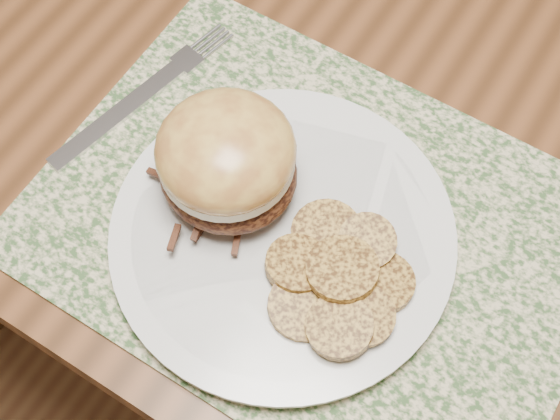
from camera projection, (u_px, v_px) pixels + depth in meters
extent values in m
plane|color=#55321D|center=(435.00, 337.00, 1.37)|extent=(3.50, 3.50, 0.00)
cube|color=#35522A|center=(315.00, 228.00, 0.64)|extent=(0.45, 0.33, 0.00)
cylinder|color=silver|center=(283.00, 236.00, 0.62)|extent=(0.26, 0.26, 0.02)
ellipsoid|color=black|center=(228.00, 172.00, 0.61)|extent=(0.13, 0.12, 0.04)
cylinder|color=beige|center=(226.00, 158.00, 0.60)|extent=(0.12, 0.12, 0.01)
ellipsoid|color=gold|center=(226.00, 150.00, 0.59)|extent=(0.12, 0.12, 0.06)
cylinder|color=#B48535|center=(326.00, 233.00, 0.61)|extent=(0.08, 0.08, 0.01)
cylinder|color=#B48535|center=(367.00, 241.00, 0.60)|extent=(0.06, 0.06, 0.02)
cylinder|color=#B48535|center=(382.00, 282.00, 0.59)|extent=(0.07, 0.07, 0.02)
cylinder|color=#B48535|center=(297.00, 264.00, 0.59)|extent=(0.07, 0.07, 0.02)
cylinder|color=#B48535|center=(342.00, 269.00, 0.58)|extent=(0.07, 0.07, 0.02)
cylinder|color=#B48535|center=(364.00, 315.00, 0.58)|extent=(0.05, 0.05, 0.01)
cylinder|color=#B48535|center=(304.00, 306.00, 0.58)|extent=(0.06, 0.06, 0.02)
cylinder|color=#B48535|center=(340.00, 326.00, 0.57)|extent=(0.07, 0.07, 0.02)
cube|color=silver|center=(118.00, 115.00, 0.68)|extent=(0.05, 0.14, 0.00)
cube|color=silver|center=(187.00, 60.00, 0.71)|extent=(0.03, 0.03, 0.00)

